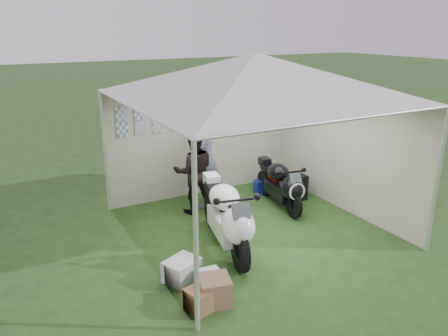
{
  "coord_description": "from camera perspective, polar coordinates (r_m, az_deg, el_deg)",
  "views": [
    {
      "loc": [
        -3.76,
        -5.9,
        3.39
      ],
      "look_at": [
        -0.38,
        0.35,
        1.07
      ],
      "focal_mm": 35.0,
      "sensor_mm": 36.0,
      "label": 1
    }
  ],
  "objects": [
    {
      "name": "crate_2",
      "position": [
        6.1,
        -1.98,
        -14.35
      ],
      "size": [
        0.35,
        0.3,
        0.24
      ],
      "primitive_type": "cube",
      "rotation": [
        0.0,
        0.0,
        -0.09
      ],
      "color": "silver",
      "rests_on": "ground"
    },
    {
      "name": "person_blue_jacket",
      "position": [
        8.38,
        -2.37,
        1.33
      ],
      "size": [
        0.82,
        0.85,
        1.96
      ],
      "primitive_type": "imported",
      "rotation": [
        0.0,
        0.0,
        -2.26
      ],
      "color": "slate",
      "rests_on": "ground"
    },
    {
      "name": "crate_1",
      "position": [
        5.79,
        -1.24,
        -15.68
      ],
      "size": [
        0.48,
        0.48,
        0.35
      ],
      "primitive_type": "cube",
      "rotation": [
        0.0,
        0.0,
        -0.26
      ],
      "color": "brown",
      "rests_on": "ground"
    },
    {
      "name": "ground",
      "position": [
        7.78,
        3.71,
        -7.82
      ],
      "size": [
        80.0,
        80.0,
        0.0
      ],
      "primitive_type": "plane",
      "color": "#223F19",
      "rests_on": "ground"
    },
    {
      "name": "person_dark_jacket",
      "position": [
        8.15,
        -3.92,
        -0.5
      ],
      "size": [
        0.92,
        0.8,
        1.6
      ],
      "primitive_type": "imported",
      "rotation": [
        0.0,
        0.0,
        2.85
      ],
      "color": "black",
      "rests_on": "ground"
    },
    {
      "name": "motorcycle_black",
      "position": [
        8.51,
        7.49,
        -2.05
      ],
      "size": [
        0.56,
        1.76,
        0.87
      ],
      "rotation": [
        0.0,
        0.0,
        -0.16
      ],
      "color": "black",
      "rests_on": "ground"
    },
    {
      "name": "crate_3",
      "position": [
        5.72,
        -2.68,
        -16.53
      ],
      "size": [
        0.51,
        0.42,
        0.29
      ],
      "primitive_type": "cube",
      "rotation": [
        0.0,
        0.0,
        0.27
      ],
      "color": "brown",
      "rests_on": "ground"
    },
    {
      "name": "motorcycle_white",
      "position": [
        6.8,
        0.44,
        -6.25
      ],
      "size": [
        0.76,
        2.13,
        1.06
      ],
      "rotation": [
        0.0,
        0.0,
        -0.21
      ],
      "color": "black",
      "rests_on": "ground"
    },
    {
      "name": "equipment_box",
      "position": [
        9.01,
        8.84,
        -2.5
      ],
      "size": [
        0.53,
        0.43,
        0.52
      ],
      "primitive_type": "cube",
      "rotation": [
        0.0,
        0.0,
        0.03
      ],
      "color": "black",
      "rests_on": "ground"
    },
    {
      "name": "crate_0",
      "position": [
        6.26,
        -5.53,
        -13.12
      ],
      "size": [
        0.58,
        0.53,
        0.31
      ],
      "primitive_type": "cube",
      "rotation": [
        0.0,
        0.0,
        0.43
      ],
      "color": "#B7BBC1",
      "rests_on": "ground"
    },
    {
      "name": "canopy_tent",
      "position": [
        7.07,
        3.99,
        11.41
      ],
      "size": [
        5.66,
        5.66,
        3.0
      ],
      "color": "silver",
      "rests_on": "ground"
    },
    {
      "name": "paddock_stand",
      "position": [
        9.3,
        5.18,
        -2.44
      ],
      "size": [
        0.41,
        0.29,
        0.29
      ],
      "primitive_type": "cube",
      "rotation": [
        0.0,
        0.0,
        -0.16
      ],
      "color": "#1B2FC3",
      "rests_on": "ground"
    }
  ]
}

